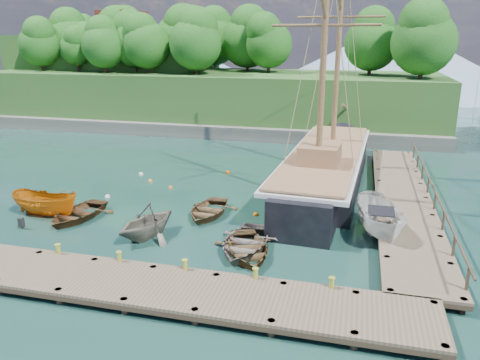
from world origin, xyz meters
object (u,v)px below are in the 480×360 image
object	(u,v)px
rowboat_0	(78,218)
rowboat_4	(208,215)
cabin_boat_white	(379,237)
rowboat_2	(247,255)
rowboat_1	(147,236)
schooner	(325,172)
rowboat_3	(244,249)
motorboat_orange	(47,215)

from	to	relation	value
rowboat_0	rowboat_4	bearing A→B (deg)	24.62
rowboat_0	cabin_boat_white	size ratio (longest dim) A/B	0.79
rowboat_0	rowboat_4	xyz separation A→B (m)	(6.99, 2.35, 0.00)
rowboat_2	cabin_boat_white	bearing A→B (deg)	9.15
rowboat_1	schooner	bearing A→B (deg)	73.05
rowboat_3	motorboat_orange	distance (m)	12.19
rowboat_0	motorboat_orange	distance (m)	1.96
cabin_boat_white	schooner	size ratio (longest dim) A/B	0.20
rowboat_3	cabin_boat_white	bearing A→B (deg)	29.29
rowboat_4	cabin_boat_white	xyz separation A→B (m)	(9.50, -0.77, 0.00)
rowboat_2	motorboat_orange	world-z (taller)	motorboat_orange
rowboat_3	schooner	distance (m)	11.45
rowboat_4	schooner	distance (m)	9.40
rowboat_3	rowboat_2	bearing A→B (deg)	-60.22
rowboat_0	rowboat_2	distance (m)	10.60
cabin_boat_white	rowboat_3	bearing A→B (deg)	-166.10
rowboat_3	cabin_boat_white	world-z (taller)	cabin_boat_white
motorboat_orange	schooner	xyz separation A→B (m)	(15.04, 9.47, 1.06)
rowboat_3	schooner	bearing A→B (deg)	77.84
rowboat_0	schooner	size ratio (longest dim) A/B	0.16
rowboat_1	motorboat_orange	size ratio (longest dim) A/B	0.87
motorboat_orange	schooner	size ratio (longest dim) A/B	0.16
motorboat_orange	cabin_boat_white	distance (m)	18.51
cabin_boat_white	motorboat_orange	bearing A→B (deg)	172.43
rowboat_1	rowboat_3	xyz separation A→B (m)	(5.22, -0.25, 0.00)
rowboat_0	rowboat_2	xyz separation A→B (m)	(10.39, -2.09, 0.00)
rowboat_0	rowboat_4	size ratio (longest dim) A/B	1.05
rowboat_0	motorboat_orange	xyz separation A→B (m)	(-1.96, -0.03, 0.00)
rowboat_2	rowboat_3	xyz separation A→B (m)	(-0.26, 0.51, 0.00)
rowboat_2	rowboat_4	bearing A→B (deg)	105.58
motorboat_orange	rowboat_4	bearing A→B (deg)	-71.34
rowboat_4	motorboat_orange	bearing A→B (deg)	-162.50
rowboat_4	schooner	world-z (taller)	schooner
rowboat_3	motorboat_orange	bearing A→B (deg)	175.51
rowboat_0	rowboat_4	distance (m)	7.37
rowboat_1	motorboat_orange	world-z (taller)	rowboat_1
rowboat_2	cabin_boat_white	size ratio (longest dim) A/B	0.78
schooner	cabin_boat_white	bearing A→B (deg)	-63.26
rowboat_1	rowboat_4	world-z (taller)	rowboat_1
rowboat_1	rowboat_2	size ratio (longest dim) A/B	0.90
rowboat_3	schooner	xyz separation A→B (m)	(2.95, 11.02, 1.06)
rowboat_2	schooner	xyz separation A→B (m)	(2.69, 11.52, 1.06)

